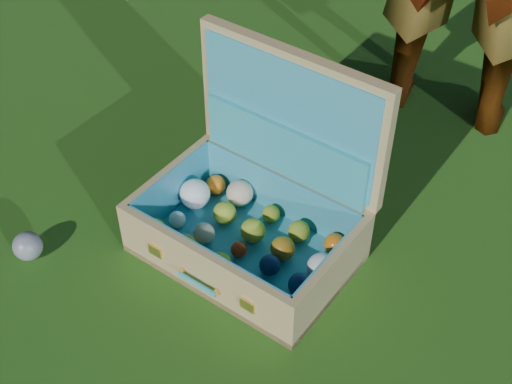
% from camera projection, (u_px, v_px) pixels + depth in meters
% --- Properties ---
extents(ground, '(60.00, 60.00, 0.00)m').
position_uv_depth(ground, '(179.00, 259.00, 1.86)').
color(ground, '#215114').
rests_on(ground, ground).
extents(stray_ball, '(0.08, 0.08, 0.08)m').
position_uv_depth(stray_ball, '(28.00, 246.00, 1.84)').
color(stray_ball, teal).
rests_on(stray_ball, ground).
extents(suitcase, '(0.62, 0.51, 0.52)m').
position_uv_depth(suitcase, '(259.00, 199.00, 1.82)').
color(suitcase, tan).
rests_on(suitcase, ground).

